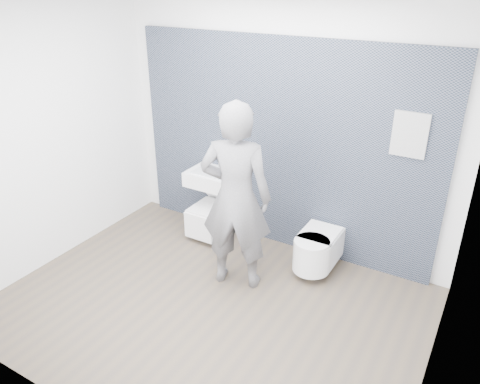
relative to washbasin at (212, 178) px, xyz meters
The scene contains 8 objects.
ground 1.62m from the washbasin, 58.47° to the right, with size 4.00×4.00×0.00m, color brown.
room_shell 1.74m from the washbasin, 58.47° to the right, with size 4.00×4.00×4.00m.
tile_wall 1.09m from the washbasin, 18.23° to the left, with size 3.60×0.06×2.40m, color black.
washbasin is the anchor object (origin of this frame).
toilet_square 0.50m from the washbasin, 90.00° to the right, with size 0.39×0.56×0.68m.
toilet_rounded 1.50m from the washbasin, ahead, with size 0.40×0.67×0.36m.
info_placard 2.26m from the washbasin, ahead, with size 0.33×0.03×0.44m, color white.
visitor 1.07m from the washbasin, 43.35° to the right, with size 0.71×0.47×1.95m, color slate.
Camera 1 is at (2.12, -3.02, 2.99)m, focal length 35.00 mm.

